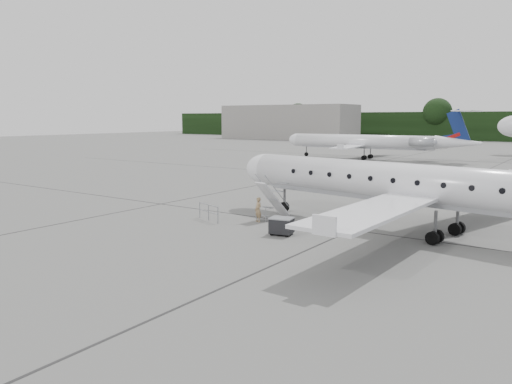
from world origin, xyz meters
The scene contains 8 objects.
ground centered at (0.00, 0.00, 0.00)m, with size 320.00×320.00×0.00m, color slate.
terminal_building centered at (-70.00, 110.00, 5.00)m, with size 40.00×14.00×10.00m, color gray.
main_regional_jet centered at (0.20, 7.70, 3.85)m, with size 30.04×21.63×7.70m, color silver, non-canonical shape.
airstair centered at (-9.17, 6.85, 1.21)m, with size 0.85×2.37×2.41m, color silver, non-canonical shape.
passenger centered at (-9.38, 5.53, 0.76)m, with size 0.55×0.36×1.52m, color #977952.
safety_railing centered at (-12.13, 4.10, 0.50)m, with size 2.20×0.08×1.00m, color gray, non-canonical shape.
baggage_cart centered at (-6.37, 3.41, 0.51)m, with size 1.18×0.96×1.03m, color black, non-canonical shape.
bg_regional_left centered at (-23.09, 53.80, 3.72)m, with size 28.38×20.43×7.45m, color silver, non-canonical shape.
Camera 1 is at (7.60, -19.23, 6.34)m, focal length 35.00 mm.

